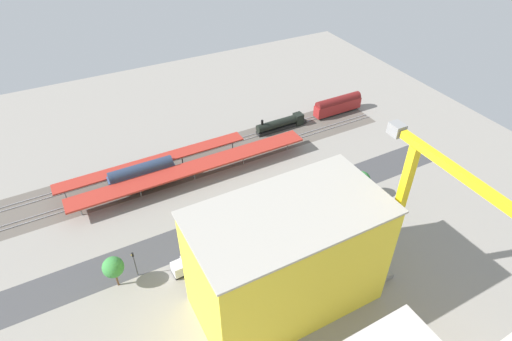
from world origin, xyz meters
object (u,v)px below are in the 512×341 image
(parked_car_0, at_px, (308,182))
(street_tree_1, at_px, (230,224))
(freight_coach_far, at_px, (142,174))
(street_tree_3, at_px, (340,184))
(parked_car_3, at_px, (221,212))
(tower_crane, at_px, (406,210))
(street_tree_0, at_px, (113,267))
(street_tree_2, at_px, (362,180))
(traffic_light, at_px, (134,261))
(construction_building, at_px, (287,259))
(platform_canopy_far, at_px, (154,161))
(parked_car_2, at_px, (255,201))
(parked_car_1, at_px, (280,192))
(passenger_coach, at_px, (338,105))
(platform_canopy_near, at_px, (193,167))
(locomotive, at_px, (282,124))
(box_truck_0, at_px, (195,261))

(parked_car_0, bearing_deg, street_tree_1, 19.45)
(freight_coach_far, xyz_separation_m, street_tree_3, (-39.22, 27.89, 2.37))
(parked_car_3, xyz_separation_m, tower_crane, (-21.16, 31.90, 18.27))
(street_tree_3, bearing_deg, street_tree_0, 0.01)
(freight_coach_far, bearing_deg, street_tree_3, 144.58)
(parked_car_3, distance_m, street_tree_1, 9.96)
(street_tree_2, distance_m, traffic_light, 53.78)
(construction_building, bearing_deg, platform_canopy_far, -78.74)
(street_tree_1, distance_m, street_tree_3, 27.89)
(parked_car_2, height_order, tower_crane, tower_crane)
(parked_car_2, relative_size, street_tree_2, 0.62)
(parked_car_0, relative_size, tower_crane, 0.15)
(freight_coach_far, relative_size, parked_car_1, 3.61)
(passenger_coach, distance_m, street_tree_1, 63.21)
(platform_canopy_far, xyz_separation_m, tower_crane, (-29.93, 53.80, 14.97))
(platform_canopy_near, relative_size, street_tree_0, 8.47)
(parked_car_2, distance_m, construction_building, 28.78)
(parked_car_2, distance_m, street_tree_2, 25.71)
(platform_canopy_far, relative_size, traffic_light, 7.52)
(parked_car_1, relative_size, parked_car_3, 0.96)
(locomotive, bearing_deg, street_tree_2, 91.41)
(construction_building, xyz_separation_m, tower_crane, (-19.55, 5.73, 8.09))
(locomotive, relative_size, parked_car_1, 3.64)
(parked_car_0, distance_m, parked_car_3, 23.78)
(parked_car_0, xyz_separation_m, parked_car_3, (23.78, 0.18, 0.04))
(street_tree_1, height_order, street_tree_3, street_tree_3)
(parked_car_2, distance_m, box_truck_0, 22.33)
(freight_coach_far, distance_m, parked_car_3, 23.10)
(construction_building, relative_size, traffic_light, 4.94)
(platform_canopy_far, distance_m, locomotive, 40.39)
(construction_building, height_order, box_truck_0, construction_building)
(parked_car_3, height_order, construction_building, construction_building)
(locomotive, relative_size, street_tree_1, 2.20)
(parked_car_0, height_order, tower_crane, tower_crane)
(construction_building, bearing_deg, freight_coach_far, -73.29)
(platform_canopy_near, height_order, parked_car_2, platform_canopy_near)
(parked_car_0, bearing_deg, traffic_light, 10.51)
(passenger_coach, distance_m, parked_car_0, 37.77)
(locomotive, relative_size, street_tree_2, 2.26)
(parked_car_2, bearing_deg, street_tree_0, 14.18)
(passenger_coach, distance_m, freight_coach_far, 64.51)
(platform_canopy_far, distance_m, construction_building, 49.66)
(construction_building, distance_m, tower_crane, 21.92)
(platform_canopy_far, xyz_separation_m, parked_car_3, (-8.78, 21.90, -3.30))
(locomotive, xyz_separation_m, tower_crane, (10.19, 57.78, 17.35))
(locomotive, relative_size, street_tree_3, 2.04)
(street_tree_0, distance_m, street_tree_3, 51.94)
(parked_car_1, relative_size, tower_crane, 0.14)
(parked_car_0, bearing_deg, locomotive, -106.38)
(box_truck_0, bearing_deg, platform_canopy_far, -93.11)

